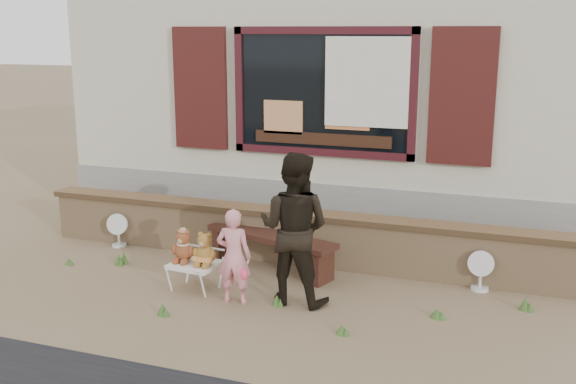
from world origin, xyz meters
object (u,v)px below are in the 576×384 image
at_px(bench, 271,244).
at_px(teddy_bear_left, 184,245).
at_px(teddy_bear_right, 205,248).
at_px(folding_chair, 195,265).
at_px(child, 234,256).
at_px(adult, 294,228).

distance_m(bench, teddy_bear_left, 1.15).
bearing_deg(teddy_bear_right, folding_chair, -180.00).
relative_size(folding_chair, teddy_bear_right, 1.43).
height_order(child, adult, adult).
distance_m(bench, teddy_bear_right, 1.03).
relative_size(bench, adult, 1.09).
relative_size(teddy_bear_right, child, 0.37).
bearing_deg(child, folding_chair, -23.48).
distance_m(teddy_bear_right, adult, 1.06).
bearing_deg(child, teddy_bear_right, -27.46).
bearing_deg(adult, folding_chair, 6.43).
bearing_deg(child, adult, -162.52).
xyz_separation_m(bench, teddy_bear_left, (-0.70, -0.90, 0.18)).
bearing_deg(adult, child, 26.09).
xyz_separation_m(folding_chair, adult, (1.15, 0.07, 0.53)).
xyz_separation_m(folding_chair, teddy_bear_left, (-0.14, 0.01, 0.22)).
relative_size(folding_chair, teddy_bear_left, 1.45).
bearing_deg(folding_chair, teddy_bear_right, 0.00).
height_order(teddy_bear_left, adult, adult).
xyz_separation_m(teddy_bear_right, child, (0.43, -0.17, 0.01)).
relative_size(teddy_bear_left, teddy_bear_right, 0.99).
relative_size(bench, teddy_bear_left, 4.71).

